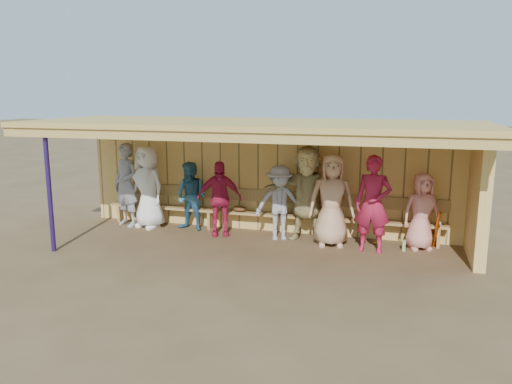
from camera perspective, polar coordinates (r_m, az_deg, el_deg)
ground at (r=10.10m, az=-0.57°, el=-6.22°), size 90.00×90.00×0.00m
player_a at (r=11.87m, az=-14.62°, el=0.80°), size 0.82×0.68×1.93m
player_b at (r=11.60m, az=-12.27°, el=0.58°), size 1.07×0.87×1.89m
player_c at (r=11.22m, az=-7.39°, el=-0.51°), size 0.85×0.71×1.54m
player_d at (r=10.75m, az=-4.24°, el=-0.73°), size 1.03×0.69×1.62m
player_e at (r=10.41m, az=2.72°, el=-1.21°), size 1.16×0.89×1.58m
player_f at (r=10.40m, az=5.87°, el=-0.13°), size 1.86×0.65×1.99m
player_g at (r=9.81m, az=13.23°, el=-1.35°), size 0.72×0.51×1.89m
player_h at (r=10.26m, az=18.40°, el=-2.12°), size 0.87×0.73×1.53m
player_extra at (r=10.06m, az=8.65°, el=-0.91°), size 1.02×0.77×1.88m
dugout_structure at (r=10.29m, az=2.62°, el=3.75°), size 8.80×3.20×2.50m
bench at (r=11.00m, az=1.15°, el=-1.94°), size 7.60×0.34×0.93m
dugout_equipment at (r=10.95m, az=-0.12°, el=-2.21°), size 6.49×0.62×0.80m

